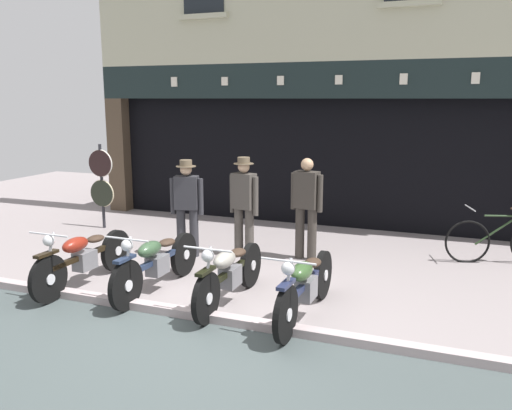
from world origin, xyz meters
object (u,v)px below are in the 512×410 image
object	(u,v)px
motorcycle_left	(83,257)
advert_board_near	(446,137)
motorcycle_center_right	(306,285)
shopkeeper_center	(244,202)
motorcycle_center	(229,273)
salesman_left	(187,204)
tyre_sign_pole	(101,180)
leaning_bicycle	(501,240)
salesman_right	(306,204)
motorcycle_center_left	(156,262)

from	to	relation	value
motorcycle_left	advert_board_near	world-z (taller)	advert_board_near
motorcycle_center_right	shopkeeper_center	world-z (taller)	shopkeeper_center
motorcycle_center	advert_board_near	distance (m)	5.50
motorcycle_center_right	salesman_left	distance (m)	3.16
motorcycle_center	shopkeeper_center	world-z (taller)	shopkeeper_center
salesman_left	tyre_sign_pole	bearing A→B (deg)	-37.77
shopkeeper_center	leaning_bicycle	distance (m)	4.17
motorcycle_center	salesman_right	world-z (taller)	salesman_right
leaning_bicycle	motorcycle_left	bearing A→B (deg)	103.92
motorcycle_center_left	shopkeeper_center	distance (m)	2.14
salesman_left	advert_board_near	size ratio (longest dim) A/B	1.64
shopkeeper_center	salesman_right	distance (m)	1.04
motorcycle_left	motorcycle_center_right	world-z (taller)	motorcycle_center_right
motorcycle_center_left	tyre_sign_pole	distance (m)	4.11
motorcycle_left	advert_board_near	size ratio (longest dim) A/B	2.08
motorcycle_center_left	motorcycle_center_right	size ratio (longest dim) A/B	1.01
motorcycle_left	motorcycle_center_right	bearing A→B (deg)	-178.69
salesman_right	tyre_sign_pole	xyz separation A→B (m)	(-4.44, 0.58, 0.07)
shopkeeper_center	salesman_right	bearing A→B (deg)	-157.60
motorcycle_center_right	salesman_right	distance (m)	2.50
motorcycle_center_right	salesman_right	size ratio (longest dim) A/B	1.24
advert_board_near	salesman_right	bearing A→B (deg)	-128.54
motorcycle_center	motorcycle_center_right	distance (m)	1.04
motorcycle_left	advert_board_near	xyz separation A→B (m)	(4.54, 4.87, 1.46)
motorcycle_center_right	leaning_bicycle	world-z (taller)	leaning_bicycle
tyre_sign_pole	leaning_bicycle	size ratio (longest dim) A/B	1.02
motorcycle_center_left	salesman_right	world-z (taller)	salesman_right
salesman_right	leaning_bicycle	bearing A→B (deg)	-153.65
motorcycle_center	leaning_bicycle	distance (m)	4.59
salesman_left	leaning_bicycle	size ratio (longest dim) A/B	0.97
salesman_left	tyre_sign_pole	distance (m)	2.80
motorcycle_center_left	leaning_bicycle	xyz separation A→B (m)	(4.45, 3.09, -0.05)
motorcycle_center_right	motorcycle_center_left	bearing A→B (deg)	-2.08
advert_board_near	motorcycle_center	bearing A→B (deg)	-116.42
motorcycle_center_left	advert_board_near	distance (m)	6.02
motorcycle_center_right	tyre_sign_pole	size ratio (longest dim) A/B	1.21
advert_board_near	leaning_bicycle	size ratio (longest dim) A/B	0.59
advert_board_near	leaning_bicycle	bearing A→B (deg)	-58.50
motorcycle_center_right	leaning_bicycle	size ratio (longest dim) A/B	1.23
motorcycle_center	leaning_bicycle	world-z (taller)	leaning_bicycle
motorcycle_center_left	shopkeeper_center	xyz separation A→B (m)	(0.45, 2.03, 0.49)
motorcycle_left	salesman_left	xyz separation A→B (m)	(0.67, 1.82, 0.47)
motorcycle_center_right	shopkeeper_center	xyz separation A→B (m)	(-1.69, 2.18, 0.49)
shopkeeper_center	leaning_bicycle	xyz separation A→B (m)	(4.00, 1.06, -0.54)
salesman_left	motorcycle_left	bearing A→B (deg)	56.06
salesman_left	shopkeeper_center	world-z (taller)	shopkeeper_center
motorcycle_center_right	shopkeeper_center	bearing A→B (deg)	-50.23
motorcycle_center_left	leaning_bicycle	distance (m)	5.42
salesman_right	salesman_left	bearing A→B (deg)	25.98
salesman_right	advert_board_near	bearing A→B (deg)	-118.87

